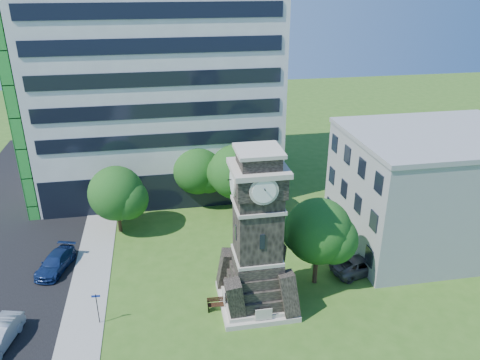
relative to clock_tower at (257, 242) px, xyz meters
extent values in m
plane|color=#345E1B|center=(-3.00, -2.00, -5.28)|extent=(160.00, 160.00, 0.00)
cube|color=gray|center=(-12.50, 3.00, -5.25)|extent=(3.00, 70.00, 0.06)
cube|color=beige|center=(0.00, 0.00, -5.08)|extent=(5.40, 5.40, 0.40)
cube|color=beige|center=(0.00, 0.00, -4.73)|extent=(4.80, 4.80, 0.30)
cube|color=black|center=(0.00, 0.00, 1.92)|extent=(3.00, 3.00, 6.40)
cube|color=beige|center=(0.00, 0.00, -1.08)|extent=(3.25, 3.25, 0.25)
cube|color=beige|center=(0.00, 0.00, 2.92)|extent=(3.25, 3.25, 0.25)
cube|color=black|center=(0.00, -1.52, 0.92)|extent=(0.35, 0.08, 1.10)
cube|color=black|center=(0.00, 0.00, 4.72)|extent=(3.30, 3.30, 1.60)
cube|color=beige|center=(0.00, 0.00, 5.62)|extent=(3.70, 3.70, 0.35)
cylinder|color=white|center=(0.00, -1.77, 4.72)|extent=(1.56, 0.06, 1.56)
cylinder|color=white|center=(-1.77, 0.00, 4.72)|extent=(0.06, 1.56, 1.56)
cube|color=black|center=(0.00, 0.00, 6.22)|extent=(2.60, 2.60, 0.90)
cube|color=beige|center=(0.00, 0.00, 6.82)|extent=(3.00, 3.00, 0.25)
cube|color=white|center=(-6.00, 24.00, 8.72)|extent=(25.00, 15.00, 28.00)
cube|color=black|center=(-6.00, 16.80, -3.28)|extent=(24.50, 0.80, 4.00)
cube|color=gray|center=(17.00, 6.00, -0.28)|extent=(15.00, 12.00, 10.00)
cube|color=gray|center=(17.00, 6.00, 4.92)|extent=(15.20, 12.20, 0.40)
imported|color=navy|center=(-15.45, 7.19, -4.60)|extent=(3.22, 5.05, 1.36)
imported|color=#47464B|center=(9.25, 2.39, -4.59)|extent=(5.38, 3.35, 1.39)
cube|color=black|center=(-3.63, -0.29, -4.91)|extent=(0.06, 0.48, 0.75)
cube|color=black|center=(-1.82, -0.29, -4.91)|extent=(0.06, 0.48, 0.75)
cube|color=black|center=(-2.72, -0.29, -4.80)|extent=(1.92, 0.51, 0.04)
cube|color=black|center=(-2.72, -0.06, -4.50)|extent=(1.92, 0.04, 0.43)
cylinder|color=black|center=(-11.31, -0.21, -4.05)|extent=(0.06, 0.06, 2.47)
cube|color=#0E119D|center=(-11.31, -0.21, -2.96)|extent=(0.59, 0.04, 0.15)
cylinder|color=#332114|center=(-10.53, 12.73, -4.12)|extent=(0.33, 0.33, 2.33)
sphere|color=#1B5318|center=(-10.53, 12.73, -1.27)|extent=(5.10, 5.10, 5.10)
sphere|color=#1B5318|center=(-9.51, 12.22, -1.72)|extent=(3.82, 3.82, 3.82)
sphere|color=#1B5318|center=(-11.43, 13.37, -1.53)|extent=(3.57, 3.57, 3.57)
cylinder|color=#332114|center=(-2.61, 17.10, -4.11)|extent=(0.35, 0.35, 2.35)
sphere|color=#2F581A|center=(-2.61, 17.10, -1.24)|extent=(5.19, 5.19, 5.19)
sphere|color=#2F581A|center=(-1.57, 16.58, -1.70)|extent=(3.89, 3.89, 3.89)
sphere|color=#2F581A|center=(-3.51, 17.75, -1.50)|extent=(3.63, 3.63, 3.63)
cylinder|color=#332114|center=(0.93, 13.97, -3.89)|extent=(0.40, 0.40, 2.78)
sphere|color=#275C1B|center=(0.93, 13.97, -0.49)|extent=(5.40, 5.40, 5.40)
sphere|color=#275C1B|center=(2.01, 13.43, -1.03)|extent=(4.05, 4.05, 4.05)
sphere|color=#275C1B|center=(-0.02, 14.64, -0.80)|extent=(3.78, 3.78, 3.78)
cylinder|color=#332114|center=(5.11, 1.68, -3.92)|extent=(0.36, 0.36, 2.72)
sphere|color=#275519|center=(5.11, 1.68, -0.59)|extent=(5.09, 5.09, 5.09)
sphere|color=#275519|center=(6.13, 1.17, -1.12)|extent=(3.82, 3.82, 3.82)
sphere|color=#275519|center=(4.22, 2.32, -0.89)|extent=(3.56, 3.56, 3.56)
camera|label=1|loc=(-6.24, -27.61, 17.22)|focal=35.00mm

